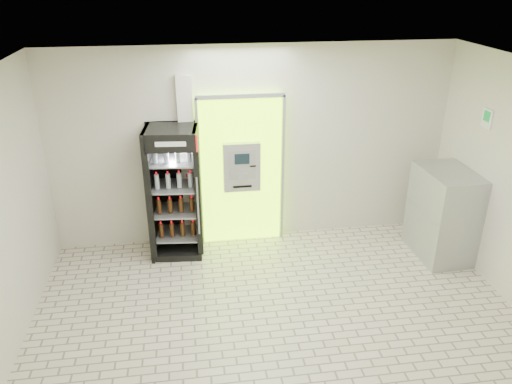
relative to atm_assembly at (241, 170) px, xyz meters
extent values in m
plane|color=beige|center=(0.20, -2.41, -1.17)|extent=(6.00, 6.00, 0.00)
plane|color=beige|center=(0.20, 0.09, 0.33)|extent=(6.00, 0.00, 6.00)
plane|color=white|center=(0.20, -2.41, 1.83)|extent=(6.00, 6.00, 0.00)
cube|color=#9FFF0B|center=(0.00, 0.02, -0.02)|extent=(1.20, 0.12, 2.30)
cube|color=gray|center=(0.00, -0.05, 1.13)|extent=(1.28, 0.04, 0.06)
cube|color=gray|center=(-0.63, -0.05, -0.02)|extent=(0.04, 0.04, 2.30)
cube|color=gray|center=(0.63, -0.05, -0.02)|extent=(0.04, 0.04, 2.30)
cube|color=black|center=(0.10, -0.04, -0.67)|extent=(0.62, 0.01, 0.67)
cube|color=black|center=(-0.34, -0.04, 0.81)|extent=(0.22, 0.01, 0.18)
cube|color=#9FA2A7|center=(0.00, -0.09, 0.08)|extent=(0.55, 0.12, 0.75)
cube|color=black|center=(0.00, -0.16, 0.23)|extent=(0.22, 0.01, 0.16)
cube|color=gray|center=(0.00, -0.16, -0.05)|extent=(0.16, 0.01, 0.12)
cube|color=black|center=(0.16, -0.16, 0.11)|extent=(0.09, 0.01, 0.02)
cube|color=black|center=(0.00, -0.16, -0.21)|extent=(0.28, 0.01, 0.03)
cube|color=silver|center=(-0.78, 0.04, 0.13)|extent=(0.22, 0.10, 2.60)
cube|color=#193FB2|center=(-0.78, -0.02, 0.48)|extent=(0.09, 0.01, 0.06)
cube|color=red|center=(-0.78, -0.02, 0.35)|extent=(0.09, 0.01, 0.06)
cube|color=yellow|center=(-0.78, -0.02, 0.22)|extent=(0.09, 0.01, 0.06)
cube|color=orange|center=(-0.78, -0.02, 0.09)|extent=(0.09, 0.01, 0.06)
cube|color=red|center=(-0.78, -0.02, -0.04)|extent=(0.09, 0.01, 0.06)
cube|color=black|center=(-1.00, -0.26, -0.20)|extent=(0.79, 0.73, 1.95)
cube|color=black|center=(-1.00, 0.05, -0.20)|extent=(0.73, 0.12, 1.95)
cube|color=red|center=(-1.00, -0.58, 0.65)|extent=(0.71, 0.07, 0.23)
cube|color=white|center=(-1.00, -0.59, 0.65)|extent=(0.41, 0.04, 0.07)
cube|color=black|center=(-1.00, -0.26, -1.12)|extent=(0.79, 0.73, 0.10)
cylinder|color=gray|center=(-0.68, -0.61, -0.27)|extent=(0.03, 0.03, 0.88)
cube|color=gray|center=(-1.00, -0.26, -0.88)|extent=(0.66, 0.62, 0.02)
cube|color=gray|center=(-1.00, -0.26, -0.49)|extent=(0.66, 0.62, 0.02)
cube|color=gray|center=(-1.00, -0.26, -0.10)|extent=(0.66, 0.62, 0.02)
cube|color=gray|center=(-1.00, -0.26, 0.29)|extent=(0.66, 0.62, 0.02)
cube|color=#9FA2A7|center=(2.86, -0.90, -0.50)|extent=(0.70, 1.02, 1.34)
cube|color=gray|center=(2.52, -0.90, -0.44)|extent=(0.04, 0.98, 0.01)
cube|color=white|center=(3.19, -1.01, 0.95)|extent=(0.02, 0.22, 0.26)
cube|color=#0C8831|center=(3.18, -1.01, 0.98)|extent=(0.00, 0.14, 0.14)
camera|label=1|loc=(-0.79, -6.94, 2.79)|focal=35.00mm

